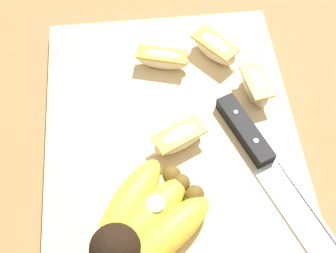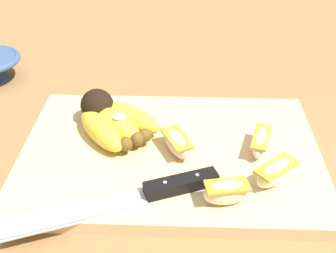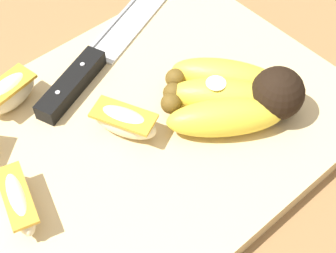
{
  "view_description": "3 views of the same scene",
  "coord_description": "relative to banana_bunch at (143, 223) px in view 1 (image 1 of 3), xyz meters",
  "views": [
    {
      "loc": [
        0.28,
        -0.03,
        0.52
      ],
      "look_at": [
        -0.01,
        0.0,
        0.05
      ],
      "focal_mm": 50.67,
      "sensor_mm": 36.0,
      "label": 1
    },
    {
      "loc": [
        -0.01,
        0.53,
        0.42
      ],
      "look_at": [
        0.01,
        -0.02,
        0.04
      ],
      "focal_mm": 47.36,
      "sensor_mm": 36.0,
      "label": 2
    },
    {
      "loc": [
        -0.17,
        -0.24,
        0.42
      ],
      "look_at": [
        0.02,
        -0.02,
        0.04
      ],
      "focal_mm": 53.91,
      "sensor_mm": 36.0,
      "label": 3
    }
  ],
  "objects": [
    {
      "name": "apple_wedge_far",
      "position": [
        -0.17,
        0.15,
        -0.0
      ],
      "size": [
        0.06,
        0.04,
        0.03
      ],
      "color": "beige",
      "rests_on": "cutting_board"
    },
    {
      "name": "apple_wedge_extra",
      "position": [
        -0.11,
        0.05,
        -0.0
      ],
      "size": [
        0.05,
        0.07,
        0.03
      ],
      "color": "beige",
      "rests_on": "cutting_board"
    },
    {
      "name": "apple_wedge_middle",
      "position": [
        -0.22,
        0.04,
        -0.0
      ],
      "size": [
        0.04,
        0.07,
        0.03
      ],
      "color": "beige",
      "rests_on": "cutting_board"
    },
    {
      "name": "chefs_knife",
      "position": [
        -0.06,
        0.15,
        -0.01
      ],
      "size": [
        0.27,
        0.13,
        0.02
      ],
      "color": "silver",
      "rests_on": "cutting_board"
    },
    {
      "name": "ground_plane",
      "position": [
        -0.1,
        0.04,
        -0.04
      ],
      "size": [
        6.0,
        6.0,
        0.0
      ],
      "primitive_type": "plane",
      "color": "olive"
    },
    {
      "name": "banana_bunch",
      "position": [
        0.0,
        0.0,
        0.0
      ],
      "size": [
        0.15,
        0.14,
        0.06
      ],
      "color": "black",
      "rests_on": "cutting_board"
    },
    {
      "name": "apple_wedge_near",
      "position": [
        -0.23,
        0.11,
        -0.0
      ],
      "size": [
        0.07,
        0.06,
        0.03
      ],
      "color": "beige",
      "rests_on": "cutting_board"
    },
    {
      "name": "cutting_board",
      "position": [
        -0.09,
        0.04,
        -0.03
      ],
      "size": [
        0.44,
        0.31,
        0.02
      ],
      "primitive_type": "cube",
      "color": "#DBBC84",
      "rests_on": "ground_plane"
    }
  ]
}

